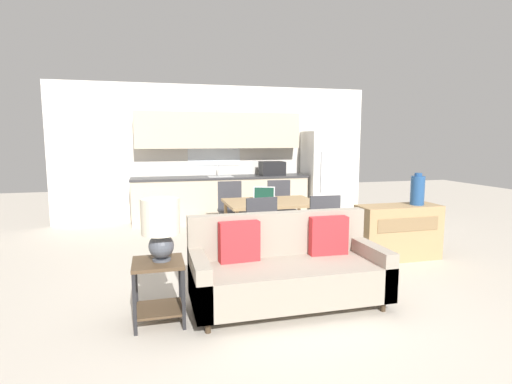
{
  "coord_description": "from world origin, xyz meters",
  "views": [
    {
      "loc": [
        -1.33,
        -3.47,
        1.64
      ],
      "look_at": [
        -0.02,
        1.5,
        0.95
      ],
      "focal_mm": 28.0,
      "sensor_mm": 36.0,
      "label": 1
    }
  ],
  "objects_px": {
    "table_lamp": "(161,224)",
    "dining_chair_far_right": "(281,205)",
    "dining_chair_near_left": "(258,229)",
    "couch": "(286,270)",
    "dining_chair_near_right": "(321,226)",
    "side_table": "(159,282)",
    "dining_table": "(271,206)",
    "credenza": "(398,232)",
    "vase": "(417,190)",
    "laptop": "(264,197)",
    "refrigerator": "(324,174)",
    "dining_chair_far_left": "(231,207)"
  },
  "relations": [
    {
      "from": "dining_table",
      "to": "side_table",
      "type": "relative_size",
      "value": 2.33
    },
    {
      "from": "dining_table",
      "to": "laptop",
      "type": "distance_m",
      "value": 0.17
    },
    {
      "from": "side_table",
      "to": "dining_chair_near_left",
      "type": "distance_m",
      "value": 1.72
    },
    {
      "from": "table_lamp",
      "to": "vase",
      "type": "xyz_separation_m",
      "value": [
        3.43,
        1.11,
        0.05
      ]
    },
    {
      "from": "refrigerator",
      "to": "side_table",
      "type": "height_order",
      "value": "refrigerator"
    },
    {
      "from": "dining_table",
      "to": "dining_chair_far_left",
      "type": "xyz_separation_m",
      "value": [
        -0.42,
        0.88,
        -0.15
      ]
    },
    {
      "from": "dining_table",
      "to": "credenza",
      "type": "distance_m",
      "value": 1.8
    },
    {
      "from": "table_lamp",
      "to": "dining_chair_near_left",
      "type": "relative_size",
      "value": 0.6
    },
    {
      "from": "dining_table",
      "to": "credenza",
      "type": "relative_size",
      "value": 1.16
    },
    {
      "from": "dining_chair_far_right",
      "to": "dining_chair_far_left",
      "type": "relative_size",
      "value": 1.0
    },
    {
      "from": "refrigerator",
      "to": "laptop",
      "type": "height_order",
      "value": "refrigerator"
    },
    {
      "from": "vase",
      "to": "dining_chair_near_right",
      "type": "relative_size",
      "value": 0.47
    },
    {
      "from": "refrigerator",
      "to": "laptop",
      "type": "relative_size",
      "value": 4.58
    },
    {
      "from": "vase",
      "to": "couch",
      "type": "bearing_deg",
      "value": -155.3
    },
    {
      "from": "side_table",
      "to": "couch",
      "type": "bearing_deg",
      "value": 4.43
    },
    {
      "from": "side_table",
      "to": "dining_table",
      "type": "bearing_deg",
      "value": 50.44
    },
    {
      "from": "dining_table",
      "to": "dining_chair_near_right",
      "type": "distance_m",
      "value": 0.96
    },
    {
      "from": "table_lamp",
      "to": "credenza",
      "type": "height_order",
      "value": "table_lamp"
    },
    {
      "from": "credenza",
      "to": "dining_chair_near_left",
      "type": "distance_m",
      "value": 1.98
    },
    {
      "from": "dining_chair_near_right",
      "to": "dining_chair_far_right",
      "type": "height_order",
      "value": "same"
    },
    {
      "from": "credenza",
      "to": "vase",
      "type": "height_order",
      "value": "vase"
    },
    {
      "from": "laptop",
      "to": "side_table",
      "type": "bearing_deg",
      "value": -105.62
    },
    {
      "from": "couch",
      "to": "side_table",
      "type": "xyz_separation_m",
      "value": [
        -1.23,
        -0.1,
        0.03
      ]
    },
    {
      "from": "dining_chair_far_left",
      "to": "couch",
      "type": "bearing_deg",
      "value": -89.23
    },
    {
      "from": "dining_chair_far_right",
      "to": "vase",
      "type": "bearing_deg",
      "value": -47.59
    },
    {
      "from": "vase",
      "to": "dining_chair_far_left",
      "type": "bearing_deg",
      "value": 141.97
    },
    {
      "from": "refrigerator",
      "to": "dining_chair_far_left",
      "type": "distance_m",
      "value": 2.61
    },
    {
      "from": "dining_chair_far_left",
      "to": "laptop",
      "type": "bearing_deg",
      "value": -66.03
    },
    {
      "from": "couch",
      "to": "credenza",
      "type": "relative_size",
      "value": 1.66
    },
    {
      "from": "side_table",
      "to": "credenza",
      "type": "height_order",
      "value": "credenza"
    },
    {
      "from": "dining_chair_far_right",
      "to": "side_table",
      "type": "bearing_deg",
      "value": -122.95
    },
    {
      "from": "dining_table",
      "to": "vase",
      "type": "xyz_separation_m",
      "value": [
        1.82,
        -0.87,
        0.28
      ]
    },
    {
      "from": "dining_table",
      "to": "dining_chair_near_right",
      "type": "relative_size",
      "value": 1.41
    },
    {
      "from": "dining_chair_far_right",
      "to": "refrigerator",
      "type": "bearing_deg",
      "value": 46.95
    },
    {
      "from": "couch",
      "to": "dining_chair_near_right",
      "type": "height_order",
      "value": "dining_chair_near_right"
    },
    {
      "from": "table_lamp",
      "to": "dining_chair_far_right",
      "type": "xyz_separation_m",
      "value": [
        2.04,
        2.82,
        -0.38
      ]
    },
    {
      "from": "dining_chair_near_left",
      "to": "laptop",
      "type": "height_order",
      "value": "dining_chair_near_left"
    },
    {
      "from": "refrigerator",
      "to": "dining_chair_far_left",
      "type": "bearing_deg",
      "value": -150.09
    },
    {
      "from": "side_table",
      "to": "vase",
      "type": "height_order",
      "value": "vase"
    },
    {
      "from": "couch",
      "to": "vase",
      "type": "height_order",
      "value": "vase"
    },
    {
      "from": "dining_chair_near_left",
      "to": "laptop",
      "type": "bearing_deg",
      "value": -116.55
    },
    {
      "from": "dining_table",
      "to": "laptop",
      "type": "relative_size",
      "value": 3.38
    },
    {
      "from": "table_lamp",
      "to": "dining_chair_near_right",
      "type": "xyz_separation_m",
      "value": [
        2.03,
        1.12,
        -0.38
      ]
    },
    {
      "from": "dining_chair_near_right",
      "to": "laptop",
      "type": "xyz_separation_m",
      "value": [
        -0.5,
        0.95,
        0.26
      ]
    },
    {
      "from": "vase",
      "to": "dining_chair_near_right",
      "type": "height_order",
      "value": "vase"
    },
    {
      "from": "dining_chair_near_left",
      "to": "dining_chair_near_right",
      "type": "bearing_deg",
      "value": 170.42
    },
    {
      "from": "couch",
      "to": "dining_chair_far_left",
      "type": "distance_m",
      "value": 2.78
    },
    {
      "from": "couch",
      "to": "credenza",
      "type": "distance_m",
      "value": 2.24
    },
    {
      "from": "dining_chair_near_right",
      "to": "dining_chair_far_left",
      "type": "relative_size",
      "value": 1.0
    },
    {
      "from": "dining_chair_near_left",
      "to": "dining_chair_far_right",
      "type": "bearing_deg",
      "value": -123.54
    }
  ]
}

